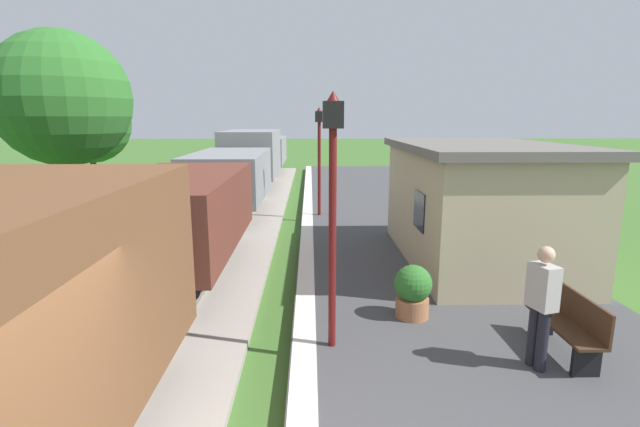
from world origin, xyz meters
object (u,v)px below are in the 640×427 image
at_px(tree_trackside_far, 62,99).
at_px(tree_field_left, 89,123).
at_px(potted_planter, 413,291).
at_px(bench_near_hut, 569,323).
at_px(person_waiting, 541,303).
at_px(station_hut, 477,202).
at_px(lamp_post_near, 333,176).
at_px(freight_train, 228,177).
at_px(lamp_post_far, 319,141).

distance_m(tree_trackside_far, tree_field_left, 9.54).
bearing_deg(potted_planter, bench_near_hut, -34.03).
bearing_deg(bench_near_hut, tree_trackside_far, 143.46).
distance_m(person_waiting, tree_field_left, 22.27).
distance_m(station_hut, person_waiting, 4.99).
bearing_deg(station_hut, potted_planter, -123.93).
xyz_separation_m(station_hut, lamp_post_near, (-3.59, -4.21, 1.15)).
relative_size(freight_train, station_hut, 5.62).
bearing_deg(freight_train, bench_near_hut, -57.43).
bearing_deg(station_hut, lamp_post_far, 123.86).
bearing_deg(freight_train, tree_trackside_far, -153.90).
xyz_separation_m(station_hut, potted_planter, (-2.17, -3.22, -0.93)).
relative_size(person_waiting, lamp_post_far, 0.46).
distance_m(station_hut, bench_near_hut, 4.64).
bearing_deg(freight_train, tree_field_left, 139.20).
relative_size(station_hut, bench_near_hut, 3.87).
relative_size(station_hut, tree_field_left, 1.10).
bearing_deg(potted_planter, lamp_post_near, -145.18).
bearing_deg(tree_trackside_far, tree_field_left, 110.86).
height_order(lamp_post_near, tree_trackside_far, tree_trackside_far).
xyz_separation_m(freight_train, station_hut, (6.80, -5.76, 0.13)).
height_order(freight_train, person_waiting, freight_train).
bearing_deg(lamp_post_near, tree_field_left, 123.39).
bearing_deg(person_waiting, tree_trackside_far, -55.95).
bearing_deg(lamp_post_far, person_waiting, -74.97).
relative_size(bench_near_hut, potted_planter, 1.64).
xyz_separation_m(freight_train, tree_field_left, (-7.79, 6.72, 1.82)).
height_order(station_hut, lamp_post_near, lamp_post_near).
distance_m(freight_train, tree_field_left, 10.45).
xyz_separation_m(station_hut, bench_near_hut, (-0.22, -4.54, -0.93)).
xyz_separation_m(potted_planter, tree_trackside_far, (-9.04, 6.82, 3.41)).
bearing_deg(lamp_post_far, tree_trackside_far, -167.11).
bearing_deg(tree_trackside_far, lamp_post_far, 12.89).
relative_size(freight_train, tree_trackside_far, 5.33).
relative_size(bench_near_hut, lamp_post_near, 0.41).
height_order(tree_trackside_far, tree_field_left, tree_trackside_far).
distance_m(bench_near_hut, lamp_post_near, 3.97).
bearing_deg(lamp_post_near, station_hut, 49.57).
xyz_separation_m(potted_planter, tree_field_left, (-12.42, 15.71, 2.62)).
relative_size(bench_near_hut, tree_trackside_far, 0.25).
bearing_deg(person_waiting, potted_planter, -68.06).
distance_m(freight_train, potted_planter, 10.14).
bearing_deg(bench_near_hut, station_hut, 87.21).
distance_m(person_waiting, lamp_post_far, 10.72).
xyz_separation_m(lamp_post_near, tree_field_left, (-11.00, 16.69, 0.54)).
distance_m(lamp_post_near, tree_field_left, 20.00).
height_order(bench_near_hut, lamp_post_near, lamp_post_near).
relative_size(freight_train, person_waiting, 19.06).
height_order(freight_train, tree_trackside_far, tree_trackside_far).
xyz_separation_m(person_waiting, lamp_post_near, (-2.75, 0.69, 1.62)).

